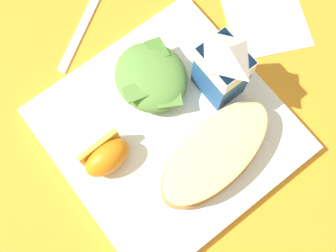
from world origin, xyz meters
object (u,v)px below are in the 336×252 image
at_px(milk_carton, 223,67).
at_px(orange_wedge_front, 106,156).
at_px(white_plate, 168,130).
at_px(green_salad_pile, 151,77).
at_px(paper_napkin, 266,19).
at_px(cheesy_pizza_bread, 215,154).
at_px(metal_fork, 92,5).

distance_m(milk_carton, orange_wedge_front, 0.18).
bearing_deg(white_plate, green_salad_pile, 161.48).
bearing_deg(milk_carton, paper_napkin, 107.20).
distance_m(cheesy_pizza_bread, metal_fork, 0.28).
bearing_deg(metal_fork, cheesy_pizza_bread, -1.23).
xyz_separation_m(white_plate, green_salad_pile, (-0.06, 0.02, 0.03)).
relative_size(milk_carton, orange_wedge_front, 1.80).
bearing_deg(paper_napkin, milk_carton, -72.80).
distance_m(cheesy_pizza_bread, milk_carton, 0.10).
distance_m(green_salad_pile, milk_carton, 0.09).
xyz_separation_m(milk_carton, paper_napkin, (-0.04, 0.13, -0.07)).
bearing_deg(metal_fork, green_salad_pile, -2.90).
height_order(green_salad_pile, paper_napkin, green_salad_pile).
relative_size(paper_napkin, metal_fork, 0.65).
bearing_deg(paper_napkin, green_salad_pile, -94.93).
xyz_separation_m(cheesy_pizza_bread, orange_wedge_front, (-0.08, -0.11, 0.00)).
relative_size(white_plate, green_salad_pile, 2.64).
bearing_deg(cheesy_pizza_bread, orange_wedge_front, -126.13).
bearing_deg(milk_carton, cheesy_pizza_bread, -41.99).
xyz_separation_m(paper_napkin, metal_fork, (-0.17, -0.18, 0.00)).
height_order(orange_wedge_front, metal_fork, orange_wedge_front).
bearing_deg(orange_wedge_front, metal_fork, 150.84).
relative_size(milk_carton, metal_fork, 0.65).
height_order(white_plate, cheesy_pizza_bread, cheesy_pizza_bread).
height_order(green_salad_pile, orange_wedge_front, same).
xyz_separation_m(white_plate, orange_wedge_front, (-0.01, -0.08, 0.03)).
distance_m(green_salad_pile, metal_fork, 0.16).
bearing_deg(orange_wedge_front, cheesy_pizza_bread, 53.87).
distance_m(green_salad_pile, orange_wedge_front, 0.12).
relative_size(milk_carton, paper_napkin, 1.00).
height_order(white_plate, milk_carton, milk_carton).
height_order(white_plate, green_salad_pile, green_salad_pile).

